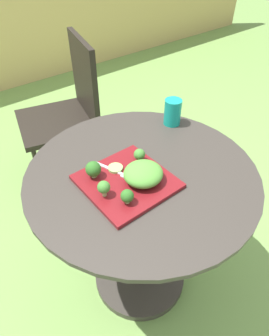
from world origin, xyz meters
TOP-DOWN VIEW (x-y plane):
  - ground_plane at (0.00, 0.00)m, footprint 12.00×12.00m
  - patio_table at (0.00, 0.00)m, footprint 0.82×0.82m
  - patio_chair at (0.18, 0.89)m, footprint 0.54×0.54m
  - salad_plate at (-0.08, -0.01)m, footprint 0.28×0.28m
  - drinking_glass at (0.30, 0.16)m, footprint 0.07×0.07m
  - fork at (-0.08, 0.03)m, footprint 0.07×0.15m
  - lettuce_mound at (-0.04, -0.05)m, footprint 0.13×0.13m
  - broccoli_floret_0 at (-0.18, -0.03)m, footprint 0.04×0.04m
  - broccoli_floret_1 at (-0.14, -0.10)m, footprint 0.04×0.04m
  - broccoli_floret_2 at (-0.15, 0.07)m, footprint 0.05×0.05m
  - broccoli_floret_3 at (0.02, 0.04)m, footprint 0.04×0.04m
  - cucumber_slice_0 at (-0.07, 0.05)m, footprint 0.05×0.05m

SIDE VIEW (x-z plane):
  - ground_plane at x=0.00m, z-range 0.00..0.00m
  - patio_table at x=0.00m, z-range 0.07..0.79m
  - patio_chair at x=0.18m, z-range 0.08..0.98m
  - salad_plate at x=-0.08m, z-range 0.71..0.73m
  - fork at x=-0.08m, z-range 0.73..0.73m
  - cucumber_slice_0 at x=-0.07m, z-range 0.73..0.74m
  - broccoli_floret_1 at x=-0.14m, z-range 0.73..0.78m
  - broccoli_floret_3 at x=0.02m, z-range 0.73..0.78m
  - lettuce_mound at x=-0.04m, z-range 0.73..0.79m
  - broccoli_floret_2 at x=-0.15m, z-range 0.73..0.79m
  - broccoli_floret_0 at x=-0.18m, z-range 0.73..0.79m
  - drinking_glass at x=0.30m, z-range 0.71..0.82m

